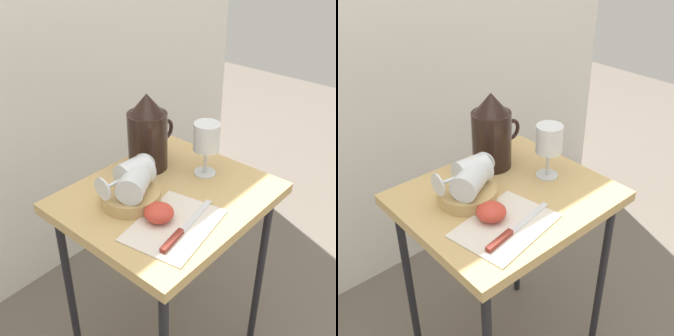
% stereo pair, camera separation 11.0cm
% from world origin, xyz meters
% --- Properties ---
extents(table, '(0.54, 0.46, 0.68)m').
position_xyz_m(table, '(0.00, 0.00, 0.61)').
color(table, tan).
rests_on(table, ground_plane).
extents(linen_napkin, '(0.27, 0.21, 0.00)m').
position_xyz_m(linen_napkin, '(-0.09, -0.10, 0.68)').
color(linen_napkin, silver).
rests_on(linen_napkin, table).
extents(basket_tray, '(0.16, 0.16, 0.03)m').
position_xyz_m(basket_tray, '(-0.09, 0.05, 0.70)').
color(basket_tray, tan).
rests_on(basket_tray, table).
extents(pitcher, '(0.17, 0.12, 0.23)m').
position_xyz_m(pitcher, '(0.07, 0.14, 0.77)').
color(pitcher, black).
rests_on(pitcher, table).
extents(wine_glass_upright, '(0.08, 0.08, 0.16)m').
position_xyz_m(wine_glass_upright, '(0.15, -0.01, 0.79)').
color(wine_glass_upright, silver).
rests_on(wine_glass_upright, table).
extents(wine_glass_tipped_near, '(0.16, 0.13, 0.07)m').
position_xyz_m(wine_glass_tipped_near, '(-0.10, 0.02, 0.75)').
color(wine_glass_tipped_near, silver).
rests_on(wine_glass_tipped_near, basket_tray).
extents(wine_glass_tipped_far, '(0.15, 0.08, 0.08)m').
position_xyz_m(wine_glass_tipped_far, '(-0.07, 0.05, 0.75)').
color(wine_glass_tipped_far, silver).
rests_on(wine_glass_tipped_far, basket_tray).
extents(apple_half_left, '(0.07, 0.07, 0.04)m').
position_xyz_m(apple_half_left, '(-0.10, -0.06, 0.70)').
color(apple_half_left, '#CC3D2D').
rests_on(apple_half_left, linen_napkin).
extents(knife, '(0.23, 0.06, 0.01)m').
position_xyz_m(knife, '(-0.11, -0.14, 0.69)').
color(knife, silver).
rests_on(knife, linen_napkin).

